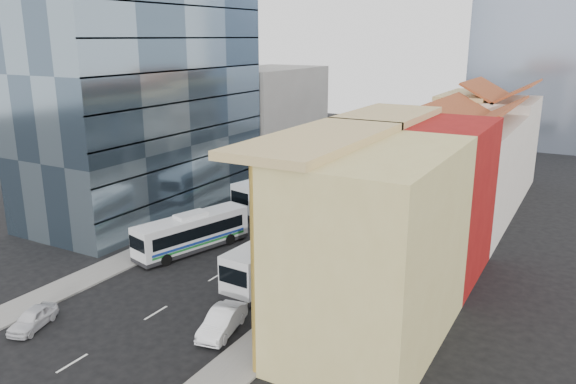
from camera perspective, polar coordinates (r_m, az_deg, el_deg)
The scene contains 15 objects.
ground at distance 39.39m, azimuth -14.28°, elevation -12.40°, with size 200.00×200.00×0.00m, color black.
sidewalk_right at distance 52.64m, azimuth 9.55°, elevation -4.76°, with size 3.00×90.00×0.15m, color slate.
sidewalk_left at distance 60.11m, azimuth -5.84°, elevation -2.03°, with size 3.00×90.00×0.15m, color slate.
shophouse_tan at distance 33.83m, azimuth 8.83°, elevation -5.68°, with size 8.00×14.00×12.00m, color #CBBC75.
shophouse_red at distance 44.74m, azimuth 14.30°, elevation -0.70°, with size 8.00×10.00×12.00m, color maroon.
shophouse_cream_near at distance 53.93m, azimuth 16.93°, elevation 0.75°, with size 8.00×9.00×10.00m, color beige.
shophouse_cream_mid at distance 62.54m, azimuth 18.78°, elevation 2.58°, with size 8.00×9.00×10.00m, color beige.
shophouse_cream_far at distance 72.61m, azimuth 20.42°, elevation 4.54°, with size 8.00×12.00×11.00m, color beige.
office_tower at distance 60.52m, azimuth -14.68°, elevation 12.08°, with size 12.00×26.00×30.00m, color #3A4B5C.
office_block_far at distance 78.95m, azimuth -2.09°, elevation 7.42°, with size 10.00×18.00×14.00m, color gray.
bus_left_near at distance 49.62m, azimuth -9.73°, elevation -3.99°, with size 2.54×10.84×3.48m, color silver, non-canonical shape.
bus_left_far at distance 61.54m, azimuth -0.88°, elevation 0.28°, with size 2.84×12.11×3.88m, color silver, non-canonical shape.
bus_right at distance 43.57m, azimuth -0.79°, elevation -6.34°, with size 2.77×11.85×3.80m, color silver, non-canonical shape.
sedan_left at distance 40.43m, azimuth -24.50°, elevation -11.60°, with size 1.54×3.82×1.30m, color silver.
sedan_right at distance 36.58m, azimuth -6.69°, elevation -12.92°, with size 1.63×4.67×1.54m, color silver.
Camera 1 is at (24.77, -24.69, 18.14)m, focal length 35.00 mm.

